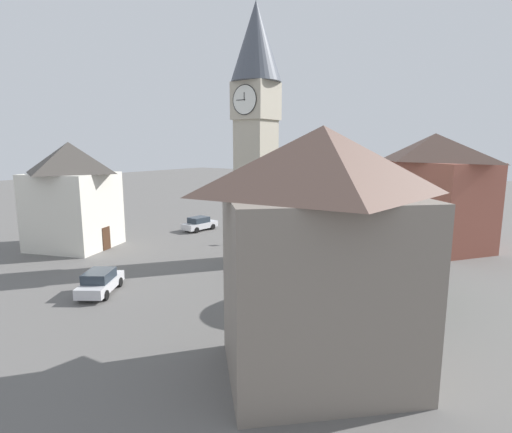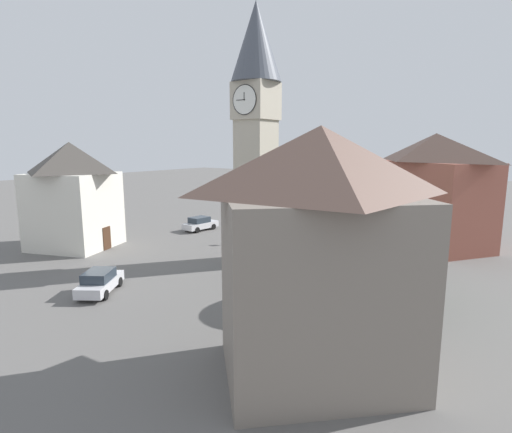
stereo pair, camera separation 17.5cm
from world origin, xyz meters
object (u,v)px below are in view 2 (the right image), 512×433
at_px(building_corner_back, 432,189).
at_px(road_sign, 248,224).
at_px(pedestrian, 290,263).
at_px(building_terrace_right, 318,254).
at_px(clock_tower, 256,113).
at_px(car_blue_kerb, 100,282).
at_px(building_shop_left, 73,195).
at_px(car_silver_kerb, 200,224).
at_px(car_red_corner, 318,243).
at_px(tree, 375,230).

relative_size(building_corner_back, road_sign, 4.55).
xyz_separation_m(pedestrian, building_terrace_right, (-7.58, 10.47, 4.22)).
xyz_separation_m(clock_tower, car_blue_kerb, (3.78, 12.06, -11.21)).
bearing_deg(building_shop_left, road_sign, -138.64).
xyz_separation_m(pedestrian, building_shop_left, (20.85, 4.44, 3.98)).
bearing_deg(car_silver_kerb, car_red_corner, 177.76).
relative_size(car_red_corner, road_sign, 1.59).
relative_size(car_blue_kerb, building_terrace_right, 0.42).
bearing_deg(pedestrian, building_terrace_right, 125.89).
xyz_separation_m(clock_tower, road_sign, (4.19, -4.49, -10.07)).
distance_m(car_red_corner, building_corner_back, 12.37).
height_order(car_blue_kerb, car_silver_kerb, same).
bearing_deg(car_red_corner, car_blue_kerb, 69.51).
bearing_deg(building_shop_left, clock_tower, -159.09).
bearing_deg(pedestrian, tree, 173.80).
height_order(building_shop_left, building_terrace_right, building_terrace_right).
relative_size(pedestrian, building_terrace_right, 0.16).
relative_size(car_blue_kerb, car_red_corner, 0.98).
height_order(pedestrian, building_terrace_right, building_terrace_right).
xyz_separation_m(clock_tower, building_terrace_right, (-12.03, 12.30, -6.74)).
xyz_separation_m(building_terrace_right, building_corner_back, (1.81, -26.67, 0.15)).
bearing_deg(building_shop_left, pedestrian, -167.98).
bearing_deg(pedestrian, building_corner_back, -109.61).
bearing_deg(road_sign, car_silver_kerb, -11.81).
bearing_deg(car_red_corner, clock_tower, 63.21).
bearing_deg(car_blue_kerb, car_silver_kerb, -64.99).
bearing_deg(building_shop_left, car_blue_kerb, 155.36).
bearing_deg(car_blue_kerb, building_terrace_right, 179.13).
bearing_deg(building_shop_left, tree, -172.20).
bearing_deg(car_silver_kerb, building_shop_left, 71.68).
relative_size(clock_tower, building_shop_left, 2.10).
distance_m(pedestrian, building_shop_left, 21.69).
bearing_deg(car_blue_kerb, car_red_corner, -110.49).
bearing_deg(tree, building_shop_left, 7.80).
distance_m(building_shop_left, building_corner_back, 33.68).
bearing_deg(building_terrace_right, car_red_corner, -62.77).
relative_size(building_shop_left, road_sign, 3.49).
xyz_separation_m(car_blue_kerb, building_shop_left, (12.63, -5.79, 4.22)).
xyz_separation_m(car_red_corner, tree, (-8.06, 8.11, 3.61)).
height_order(clock_tower, pedestrian, clock_tower).
distance_m(pedestrian, building_corner_back, 17.74).
xyz_separation_m(car_red_corner, road_sign, (7.01, 1.10, 1.14)).
relative_size(car_red_corner, building_shop_left, 0.46).
xyz_separation_m(car_red_corner, pedestrian, (-1.63, 7.41, 0.25)).
relative_size(car_blue_kerb, car_silver_kerb, 1.03).
distance_m(car_blue_kerb, pedestrian, 13.13).
bearing_deg(tree, clock_tower, -13.07).
bearing_deg(clock_tower, pedestrian, 157.66).
distance_m(building_terrace_right, building_corner_back, 26.73).
height_order(pedestrian, building_shop_left, building_shop_left).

